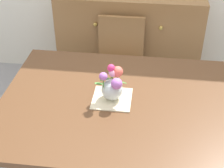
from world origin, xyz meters
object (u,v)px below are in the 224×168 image
(dresser, at_px, (129,42))
(chair_far, at_px, (120,60))
(dining_table, at_px, (117,111))
(flower_vase, at_px, (112,85))

(dresser, bearing_deg, chair_far, -97.48)
(chair_far, bearing_deg, dining_table, 94.84)
(dining_table, bearing_deg, flower_vase, 159.16)
(chair_far, height_order, dresser, dresser)
(flower_vase, bearing_deg, dining_table, -20.84)
(dining_table, relative_size, chair_far, 1.69)
(dresser, xyz_separation_m, flower_vase, (-0.01, -1.32, 0.38))
(dresser, distance_m, flower_vase, 1.37)
(dining_table, relative_size, flower_vase, 6.52)
(chair_far, height_order, flower_vase, flower_vase)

